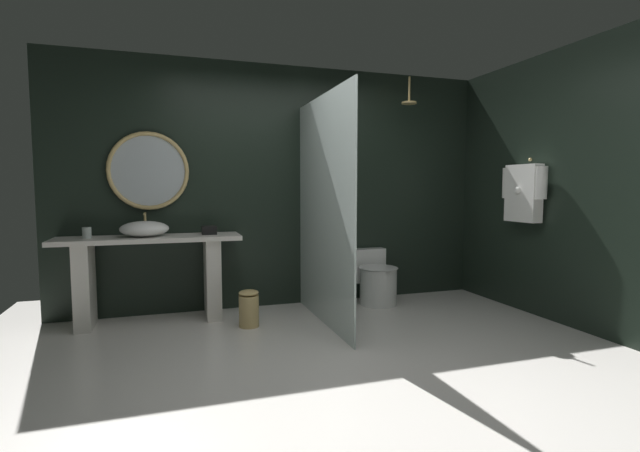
% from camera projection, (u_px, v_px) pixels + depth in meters
% --- Properties ---
extents(ground_plane, '(5.76, 5.76, 0.00)m').
position_uv_depth(ground_plane, '(347.00, 365.00, 3.36)').
color(ground_plane, silver).
extents(back_wall_panel, '(4.80, 0.10, 2.60)m').
position_uv_depth(back_wall_panel, '(284.00, 187.00, 5.05)').
color(back_wall_panel, black).
rests_on(back_wall_panel, ground_plane).
extents(side_wall_right, '(0.10, 2.47, 2.60)m').
position_uv_depth(side_wall_right, '(534.00, 187.00, 4.70)').
color(side_wall_right, black).
rests_on(side_wall_right, ground_plane).
extents(vanity_counter, '(1.69, 0.48, 0.83)m').
position_uv_depth(vanity_counter, '(151.00, 270.00, 4.39)').
color(vanity_counter, silver).
rests_on(vanity_counter, ground_plane).
extents(vessel_sink, '(0.44, 0.36, 0.22)m').
position_uv_depth(vessel_sink, '(144.00, 229.00, 4.33)').
color(vessel_sink, white).
rests_on(vessel_sink, vanity_counter).
extents(tumbler_cup, '(0.08, 0.08, 0.10)m').
position_uv_depth(tumbler_cup, '(87.00, 233.00, 4.21)').
color(tumbler_cup, silver).
rests_on(tumbler_cup, vanity_counter).
extents(tissue_box, '(0.14, 0.13, 0.08)m').
position_uv_depth(tissue_box, '(209.00, 230.00, 4.54)').
color(tissue_box, black).
rests_on(tissue_box, vanity_counter).
extents(round_wall_mirror, '(0.77, 0.04, 0.77)m').
position_uv_depth(round_wall_mirror, '(149.00, 171.00, 4.52)').
color(round_wall_mirror, tan).
extents(shower_glass_panel, '(0.02, 1.58, 2.15)m').
position_uv_depth(shower_glass_panel, '(324.00, 211.00, 4.33)').
color(shower_glass_panel, silver).
rests_on(shower_glass_panel, ground_plane).
extents(rain_shower_head, '(0.16, 0.16, 0.29)m').
position_uv_depth(rain_shower_head, '(409.00, 100.00, 5.03)').
color(rain_shower_head, tan).
extents(hanging_bathrobe, '(0.20, 0.57, 0.65)m').
position_uv_depth(hanging_bathrobe, '(523.00, 191.00, 4.65)').
color(hanging_bathrobe, tan).
extents(toilet, '(0.43, 0.62, 0.59)m').
position_uv_depth(toilet, '(375.00, 279.00, 5.14)').
color(toilet, white).
rests_on(toilet, ground_plane).
extents(waste_bin, '(0.19, 0.19, 0.35)m').
position_uv_depth(waste_bin, '(249.00, 308.00, 4.27)').
color(waste_bin, tan).
rests_on(waste_bin, ground_plane).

